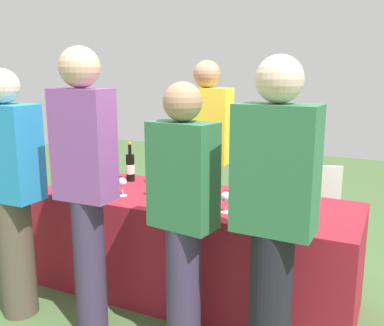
# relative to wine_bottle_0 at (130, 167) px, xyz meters

# --- Properties ---
(ground_plane) EXTENTS (12.00, 12.00, 0.00)m
(ground_plane) POSITION_rel_wine_bottle_0_xyz_m (0.66, -0.21, -0.86)
(ground_plane) COLOR #476638
(tasting_table) EXTENTS (2.31, 0.81, 0.75)m
(tasting_table) POSITION_rel_wine_bottle_0_xyz_m (0.66, -0.21, -0.49)
(tasting_table) COLOR maroon
(tasting_table) RESTS_ON ground_plane
(wine_bottle_0) EXTENTS (0.07, 0.07, 0.32)m
(wine_bottle_0) POSITION_rel_wine_bottle_0_xyz_m (0.00, 0.00, 0.00)
(wine_bottle_0) COLOR black
(wine_bottle_0) RESTS_ON tasting_table
(wine_bottle_1) EXTENTS (0.07, 0.07, 0.32)m
(wine_bottle_1) POSITION_rel_wine_bottle_0_xyz_m (0.26, -0.03, -0.00)
(wine_bottle_1) COLOR black
(wine_bottle_1) RESTS_ON tasting_table
(wine_bottle_2) EXTENTS (0.07, 0.07, 0.32)m
(wine_bottle_2) POSITION_rel_wine_bottle_0_xyz_m (0.44, -0.01, -0.00)
(wine_bottle_2) COLOR black
(wine_bottle_2) RESTS_ON tasting_table
(wine_bottle_3) EXTENTS (0.08, 0.08, 0.31)m
(wine_bottle_3) POSITION_rel_wine_bottle_0_xyz_m (0.66, -0.05, -0.01)
(wine_bottle_3) COLOR black
(wine_bottle_3) RESTS_ON tasting_table
(wine_bottle_4) EXTENTS (0.07, 0.07, 0.34)m
(wine_bottle_4) POSITION_rel_wine_bottle_0_xyz_m (0.99, -0.04, 0.01)
(wine_bottle_4) COLOR black
(wine_bottle_4) RESTS_ON tasting_table
(wine_bottle_5) EXTENTS (0.07, 0.07, 0.31)m
(wine_bottle_5) POSITION_rel_wine_bottle_0_xyz_m (1.23, -0.02, -0.01)
(wine_bottle_5) COLOR black
(wine_bottle_5) RESTS_ON tasting_table
(wine_glass_0) EXTENTS (0.06, 0.06, 0.14)m
(wine_glass_0) POSITION_rel_wine_bottle_0_xyz_m (-0.04, -0.38, -0.02)
(wine_glass_0) COLOR silver
(wine_glass_0) RESTS_ON tasting_table
(wine_glass_1) EXTENTS (0.07, 0.07, 0.14)m
(wine_glass_1) POSITION_rel_wine_bottle_0_xyz_m (0.19, -0.39, -0.02)
(wine_glass_1) COLOR silver
(wine_glass_1) RESTS_ON tasting_table
(wine_glass_2) EXTENTS (0.07, 0.07, 0.13)m
(wine_glass_2) POSITION_rel_wine_bottle_0_xyz_m (0.38, -0.29, -0.02)
(wine_glass_2) COLOR silver
(wine_glass_2) RESTS_ON tasting_table
(wine_glass_3) EXTENTS (0.07, 0.07, 0.13)m
(wine_glass_3) POSITION_rel_wine_bottle_0_xyz_m (0.53, -0.41, -0.02)
(wine_glass_3) COLOR silver
(wine_glass_3) RESTS_ON tasting_table
(wine_glass_4) EXTENTS (0.07, 0.07, 0.14)m
(wine_glass_4) POSITION_rel_wine_bottle_0_xyz_m (1.00, -0.42, -0.02)
(wine_glass_4) COLOR silver
(wine_glass_4) RESTS_ON tasting_table
(wine_glass_5) EXTENTS (0.07, 0.07, 0.14)m
(wine_glass_5) POSITION_rel_wine_bottle_0_xyz_m (1.29, -0.30, -0.02)
(wine_glass_5) COLOR silver
(wine_glass_5) RESTS_ON tasting_table
(server_pouring) EXTENTS (0.42, 0.24, 1.72)m
(server_pouring) POSITION_rel_wine_bottle_0_xyz_m (0.45, 0.50, 0.07)
(server_pouring) COLOR black
(server_pouring) RESTS_ON ground_plane
(guest_0) EXTENTS (0.42, 0.23, 1.64)m
(guest_0) POSITION_rel_wine_bottle_0_xyz_m (-0.29, -0.95, 0.03)
(guest_0) COLOR brown
(guest_0) RESTS_ON ground_plane
(guest_1) EXTENTS (0.35, 0.24, 1.76)m
(guest_1) POSITION_rel_wine_bottle_0_xyz_m (0.29, -0.90, 0.13)
(guest_1) COLOR #3F3351
(guest_1) RESTS_ON ground_plane
(guest_2) EXTENTS (0.39, 0.25, 1.57)m
(guest_2) POSITION_rel_wine_bottle_0_xyz_m (0.91, -0.84, -0.00)
(guest_2) COLOR #3F3351
(guest_2) RESTS_ON ground_plane
(guest_3) EXTENTS (0.41, 0.23, 1.70)m
(guest_3) POSITION_rel_wine_bottle_0_xyz_m (1.42, -0.86, 0.07)
(guest_3) COLOR black
(guest_3) RESTS_ON ground_plane
(menu_board) EXTENTS (0.49, 0.14, 0.84)m
(menu_board) POSITION_rel_wine_bottle_0_xyz_m (1.31, 0.83, -0.44)
(menu_board) COLOR white
(menu_board) RESTS_ON ground_plane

